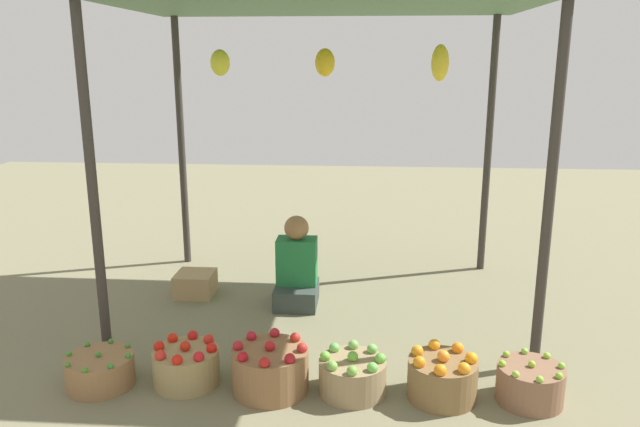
% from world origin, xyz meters
% --- Properties ---
extents(ground_plane, '(14.00, 14.00, 0.00)m').
position_xyz_m(ground_plane, '(0.00, 0.00, 0.00)').
color(ground_plane, '#777255').
extents(market_stall_structure, '(3.33, 2.35, 2.50)m').
position_xyz_m(market_stall_structure, '(-0.00, 0.00, 2.30)').
color(market_stall_structure, '#38332D').
rests_on(market_stall_structure, ground).
extents(vendor_person, '(0.36, 0.44, 0.78)m').
position_xyz_m(vendor_person, '(-0.24, -0.02, 0.30)').
color(vendor_person, '#343F3A').
rests_on(vendor_person, ground).
extents(basket_green_chilies, '(0.44, 0.44, 0.23)m').
position_xyz_m(basket_green_chilies, '(-1.37, -1.47, 0.10)').
color(basket_green_chilies, '#926B44').
rests_on(basket_green_chilies, ground).
extents(basket_red_tomatoes, '(0.43, 0.43, 0.30)m').
position_xyz_m(basket_red_tomatoes, '(-0.81, -1.41, 0.13)').
color(basket_red_tomatoes, '#9B8656').
rests_on(basket_red_tomatoes, ground).
extents(basket_red_apples, '(0.49, 0.49, 0.34)m').
position_xyz_m(basket_red_apples, '(-0.25, -1.45, 0.15)').
color(basket_red_apples, brown).
rests_on(basket_red_apples, ground).
extents(basket_green_apples, '(0.43, 0.43, 0.28)m').
position_xyz_m(basket_green_apples, '(0.27, -1.45, 0.12)').
color(basket_green_apples, '#947D58').
rests_on(basket_green_apples, ground).
extents(basket_oranges, '(0.43, 0.43, 0.32)m').
position_xyz_m(basket_oranges, '(0.83, -1.46, 0.14)').
color(basket_oranges, brown).
rests_on(basket_oranges, ground).
extents(basket_limes, '(0.41, 0.41, 0.27)m').
position_xyz_m(basket_limes, '(1.37, -1.46, 0.12)').
color(basket_limes, '#845E45').
rests_on(basket_limes, ground).
extents(wooden_crate_near_vendor, '(0.33, 0.33, 0.21)m').
position_xyz_m(wooden_crate_near_vendor, '(-1.17, 0.11, 0.10)').
color(wooden_crate_near_vendor, tan).
rests_on(wooden_crate_near_vendor, ground).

